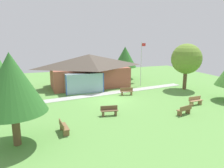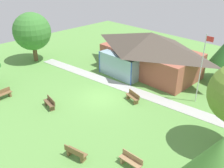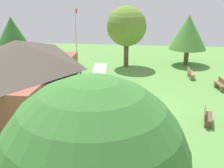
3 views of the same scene
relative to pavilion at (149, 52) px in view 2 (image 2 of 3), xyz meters
The scene contains 10 objects.
ground_plane 7.83m from the pavilion, 85.22° to the right, with size 44.00×44.00×0.00m, color #609947.
pavilion is the anchor object (origin of this frame).
footpath 5.16m from the pavilion, 82.26° to the right, with size 22.91×1.30×0.03m, color #ADADA8.
flagpole 7.21m from the pavilion, 16.75° to the right, with size 0.64×0.08×5.97m.
bench_lawn_far_right 14.28m from the pavilion, 56.22° to the right, with size 1.52×0.51×0.84m.
bench_front_left 14.83m from the pavilion, 111.69° to the right, with size 0.55×1.53×0.84m.
bench_front_right 14.67m from the pavilion, 69.86° to the right, with size 1.56×0.75×0.84m.
bench_rear_near_path 6.87m from the pavilion, 63.49° to the right, with size 1.56×0.79×0.84m.
bench_front_center 11.78m from the pavilion, 96.07° to the right, with size 1.55×0.68×0.84m.
tree_west_hedge 13.67m from the pavilion, 149.40° to the right, with size 4.34×4.34×5.77m.
Camera 2 is at (14.24, -12.83, 11.05)m, focal length 39.73 mm.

